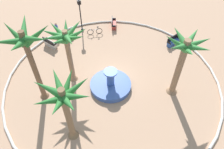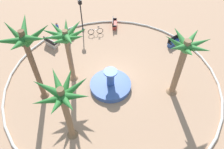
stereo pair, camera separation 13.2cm
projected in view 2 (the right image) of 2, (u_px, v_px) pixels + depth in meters
The scene contains 15 objects.
ground_plane at pixel (113, 80), 19.39m from camera, with size 80.00×80.00×0.00m, color tan.
plaza_curb at pixel (113, 79), 19.31m from camera, with size 18.99×18.99×0.20m, color silver.
fountain at pixel (111, 85), 18.63m from camera, with size 3.57×3.57×1.96m.
palm_tree_near_fountain at pixel (184, 55), 15.38m from camera, with size 3.42×3.44×5.82m.
palm_tree_by_curb at pixel (63, 100), 12.60m from camera, with size 3.60×3.70×5.54m.
palm_tree_mid_plaza at pixel (27, 47), 14.32m from camera, with size 3.94×3.85×6.89m.
palm_tree_far_side at pixel (66, 41), 16.35m from camera, with size 3.58×3.61×5.53m.
bench_east at pixel (174, 42), 22.60m from camera, with size 1.65×0.70×1.00m.
bench_west at pixel (114, 24), 24.89m from camera, with size 1.27×1.62×1.00m.
bench_north at pixel (51, 43), 22.49m from camera, with size 1.07×1.67×1.00m.
lamppost at pixel (81, 13), 23.00m from camera, with size 0.32×0.32×3.86m.
trash_bin at pixel (72, 34), 23.57m from camera, with size 0.46×0.46×0.73m.
bicycle_red_frame at pixel (96, 31), 23.88m from camera, with size 1.65×0.65×0.94m.
person_cyclist_helmet at pixel (68, 36), 22.36m from camera, with size 0.23×0.53×1.62m.
person_cyclist_photo at pixel (58, 29), 23.26m from camera, with size 0.24×0.53×1.69m.
Camera 2 is at (6.55, 11.11, 14.48)m, focal length 34.31 mm.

